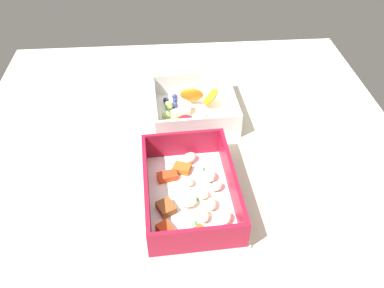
{
  "coord_description": "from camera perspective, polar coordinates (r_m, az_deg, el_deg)",
  "views": [
    {
      "loc": [
        -52.81,
        3.32,
        49.59
      ],
      "look_at": [
        -1.21,
        -0.7,
        4.0
      ],
      "focal_mm": 37.01,
      "sensor_mm": 36.0,
      "label": 1
    }
  ],
  "objects": [
    {
      "name": "fruit_bowl",
      "position": [
        0.77,
        0.18,
        5.13
      ],
      "size": [
        16.27,
        16.35,
        5.49
      ],
      "rotation": [
        0.0,
        0.0,
        0.05
      ],
      "color": "white",
      "rests_on": "table_surface"
    },
    {
      "name": "paper_cup_liner",
      "position": [
        0.88,
        0.19,
        9.19
      ],
      "size": [
        4.11,
        4.11,
        1.73
      ],
      "primitive_type": "cylinder",
      "color": "white",
      "rests_on": "table_surface"
    },
    {
      "name": "pasta_container",
      "position": [
        0.61,
        -0.27,
        -6.97
      ],
      "size": [
        21.02,
        14.74,
        5.41
      ],
      "rotation": [
        0.0,
        0.0,
        0.05
      ],
      "color": "white",
      "rests_on": "table_surface"
    },
    {
      "name": "table_surface",
      "position": [
        0.72,
        -0.63,
        -1.19
      ],
      "size": [
        80.0,
        80.0,
        2.0
      ],
      "primitive_type": "cube",
      "color": "beige",
      "rests_on": "ground"
    }
  ]
}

